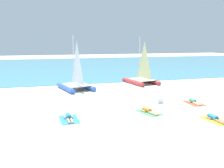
# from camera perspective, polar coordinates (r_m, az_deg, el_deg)

# --- Properties ---
(ground_plane) EXTENTS (120.00, 120.00, 0.00)m
(ground_plane) POSITION_cam_1_polar(r_m,az_deg,el_deg) (24.04, -2.69, -1.08)
(ground_plane) COLOR white
(ocean_water) EXTENTS (120.00, 40.00, 0.05)m
(ocean_water) POSITION_cam_1_polar(r_m,az_deg,el_deg) (46.33, -8.97, 4.31)
(ocean_water) COLOR #4C9EB7
(ocean_water) RESTS_ON ground
(sailboat_red) EXTENTS (3.29, 4.43, 5.22)m
(sailboat_red) POSITION_cam_1_polar(r_m,az_deg,el_deg) (26.86, 7.07, 1.74)
(sailboat_red) COLOR #CC3838
(sailboat_red) RESTS_ON ground
(sailboat_blue) EXTENTS (3.53, 4.56, 5.26)m
(sailboat_blue) POSITION_cam_1_polar(r_m,az_deg,el_deg) (23.66, -8.58, 0.56)
(sailboat_blue) COLOR blue
(sailboat_blue) RESTS_ON ground
(towel_leftmost) EXTENTS (1.19, 1.95, 0.01)m
(towel_leftmost) POSITION_cam_1_polar(r_m,az_deg,el_deg) (14.93, -10.19, -8.33)
(towel_leftmost) COLOR #338CD8
(towel_leftmost) RESTS_ON ground
(sunbather_leftmost) EXTENTS (0.56, 1.56, 0.30)m
(sunbather_leftmost) POSITION_cam_1_polar(r_m,az_deg,el_deg) (14.95, -10.24, -7.79)
(sunbather_leftmost) COLOR #268CCC
(sunbather_leftmost) RESTS_ON towel_leftmost
(towel_center_left) EXTENTS (1.60, 2.14, 0.01)m
(towel_center_left) POSITION_cam_1_polar(r_m,az_deg,el_deg) (16.24, 8.81, -6.75)
(towel_center_left) COLOR #4CB266
(towel_center_left) RESTS_ON ground
(sunbather_center_left) EXTENTS (0.82, 1.54, 0.30)m
(sunbather_center_left) POSITION_cam_1_polar(r_m,az_deg,el_deg) (16.25, 8.67, -6.27)
(sunbather_center_left) COLOR orange
(sunbather_center_left) RESTS_ON towel_center_left
(towel_center_right) EXTENTS (1.19, 1.95, 0.01)m
(towel_center_right) POSITION_cam_1_polar(r_m,az_deg,el_deg) (15.82, 23.42, -7.96)
(towel_center_right) COLOR yellow
(towel_center_right) RESTS_ON ground
(sunbather_center_right) EXTENTS (0.56, 1.56, 0.30)m
(sunbather_center_right) POSITION_cam_1_polar(r_m,az_deg,el_deg) (15.83, 23.30, -7.46)
(sunbather_center_right) COLOR #268CCC
(sunbather_center_right) RESTS_ON towel_center_right
(towel_rightmost) EXTENTS (1.18, 1.95, 0.01)m
(towel_rightmost) POSITION_cam_1_polar(r_m,az_deg,el_deg) (19.45, 18.94, -4.34)
(towel_rightmost) COLOR #EA5933
(towel_rightmost) RESTS_ON ground
(sunbather_rightmost) EXTENTS (0.56, 1.56, 0.30)m
(sunbather_rightmost) POSITION_cam_1_polar(r_m,az_deg,el_deg) (19.48, 18.86, -3.94)
(sunbather_rightmost) COLOR #3FB28C
(sunbather_rightmost) RESTS_ON towel_rightmost
(cooler_box) EXTENTS (0.50, 0.36, 0.36)m
(cooler_box) POSITION_cam_1_polar(r_m,az_deg,el_deg) (18.86, 11.27, -3.88)
(cooler_box) COLOR white
(cooler_box) RESTS_ON ground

